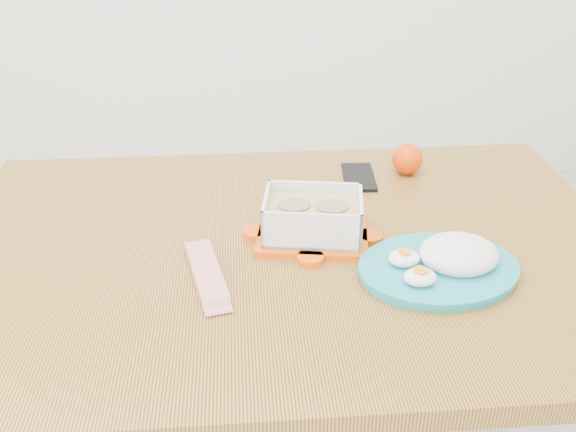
{
  "coord_description": "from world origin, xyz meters",
  "views": [
    {
      "loc": [
        -0.0,
        -1.05,
        1.38
      ],
      "look_at": [
        0.06,
        -0.05,
        0.81
      ],
      "focal_mm": 40.0,
      "sensor_mm": 36.0,
      "label": 1
    }
  ],
  "objects": [
    {
      "name": "dining_table",
      "position": [
        0.06,
        -0.05,
        0.66
      ],
      "size": [
        1.28,
        0.86,
        0.75
      ],
      "rotation": [
        0.0,
        0.0,
        0.01
      ],
      "color": "#A8772F",
      "rests_on": "ground"
    },
    {
      "name": "food_container",
      "position": [
        0.11,
        -0.03,
        0.79
      ],
      "size": [
        0.22,
        0.18,
        0.09
      ],
      "rotation": [
        0.0,
        0.0,
        -0.14
      ],
      "color": "#F55207",
      "rests_on": "dining_table"
    },
    {
      "name": "orange_fruit",
      "position": [
        0.35,
        0.23,
        0.78
      ],
      "size": [
        0.07,
        0.07,
        0.07
      ],
      "primitive_type": "sphere",
      "color": "#ED4604",
      "rests_on": "dining_table"
    },
    {
      "name": "rice_plate",
      "position": [
        0.32,
        -0.16,
        0.77
      ],
      "size": [
        0.31,
        0.31,
        0.07
      ],
      "rotation": [
        0.0,
        0.0,
        0.14
      ],
      "color": "teal",
      "rests_on": "dining_table"
    },
    {
      "name": "candy_bar",
      "position": [
        -0.08,
        -0.14,
        0.76
      ],
      "size": [
        0.09,
        0.19,
        0.02
      ],
      "primitive_type": "cube",
      "rotation": [
        0.0,
        0.0,
        1.8
      ],
      "color": "red",
      "rests_on": "dining_table"
    },
    {
      "name": "smartphone",
      "position": [
        0.24,
        0.21,
        0.75
      ],
      "size": [
        0.07,
        0.14,
        0.01
      ],
      "primitive_type": "cube",
      "rotation": [
        0.0,
        0.0,
        -0.06
      ],
      "color": "black",
      "rests_on": "dining_table"
    }
  ]
}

